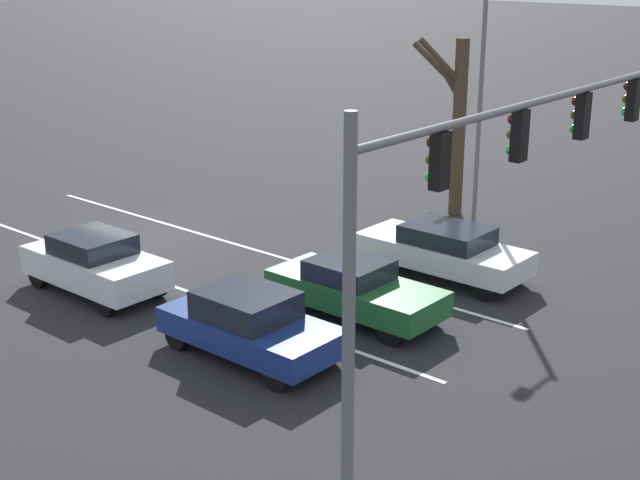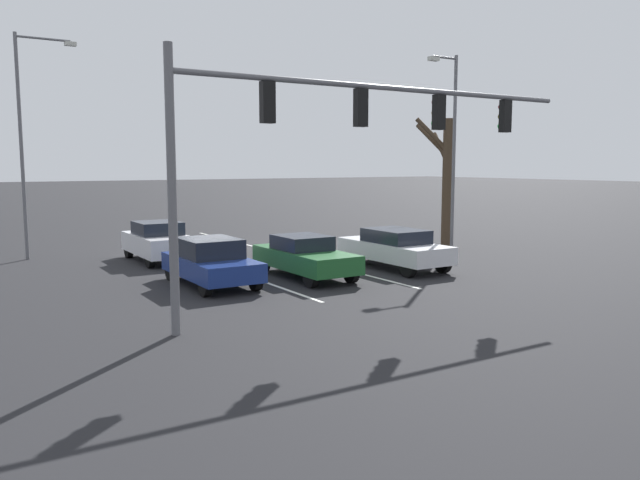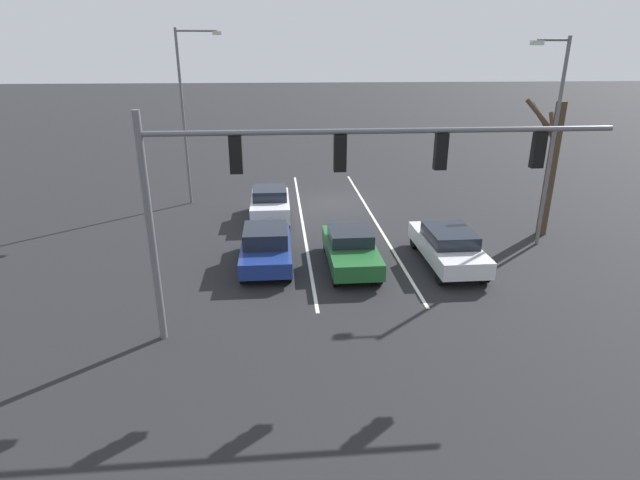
# 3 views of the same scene
# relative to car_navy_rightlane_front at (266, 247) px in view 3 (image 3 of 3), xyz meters

# --- Properties ---
(ground_plane) EXTENTS (240.00, 240.00, 0.00)m
(ground_plane) POSITION_rel_car_navy_rightlane_front_xyz_m (-3.38, -8.20, -0.74)
(ground_plane) COLOR black
(lane_stripe_left_divider) EXTENTS (0.12, 18.16, 0.01)m
(lane_stripe_left_divider) POSITION_rel_car_navy_rightlane_front_xyz_m (-5.13, -5.12, -0.74)
(lane_stripe_left_divider) COLOR silver
(lane_stripe_left_divider) RESTS_ON ground_plane
(lane_stripe_center_divider) EXTENTS (0.12, 18.16, 0.01)m
(lane_stripe_center_divider) POSITION_rel_car_navy_rightlane_front_xyz_m (-1.63, -5.12, -0.74)
(lane_stripe_center_divider) COLOR silver
(lane_stripe_center_divider) RESTS_ON ground_plane
(car_navy_rightlane_front) EXTENTS (1.85, 4.08, 1.46)m
(car_navy_rightlane_front) POSITION_rel_car_navy_rightlane_front_xyz_m (0.00, 0.00, 0.00)
(car_navy_rightlane_front) COLOR navy
(car_navy_rightlane_front) RESTS_ON ground_plane
(car_silver_leftlane_front) EXTENTS (1.82, 4.66, 1.43)m
(car_silver_leftlane_front) POSITION_rel_car_navy_rightlane_front_xyz_m (-6.85, 0.51, 0.01)
(car_silver_leftlane_front) COLOR silver
(car_silver_leftlane_front) RESTS_ON ground_plane
(car_darkgreen_midlane_front) EXTENTS (1.76, 4.35, 1.39)m
(car_darkgreen_midlane_front) POSITION_rel_car_navy_rightlane_front_xyz_m (-3.16, 0.38, -0.03)
(car_darkgreen_midlane_front) COLOR #1E5928
(car_darkgreen_midlane_front) RESTS_ON ground_plane
(car_white_rightlane_second) EXTENTS (1.80, 4.01, 1.54)m
(car_white_rightlane_second) POSITION_rel_car_navy_rightlane_front_xyz_m (-0.12, -5.65, 0.04)
(car_white_rightlane_second) COLOR silver
(car_white_rightlane_second) RESTS_ON ground_plane
(traffic_signal_gantry) EXTENTS (12.26, 0.37, 6.28)m
(traffic_signal_gantry) POSITION_rel_car_navy_rightlane_front_xyz_m (-1.54, 4.94, 3.98)
(traffic_signal_gantry) COLOR slate
(traffic_signal_gantry) RESTS_ON ground_plane
(street_lamp_right_shoulder) EXTENTS (2.27, 0.24, 8.73)m
(street_lamp_right_shoulder) POSITION_rel_car_navy_rightlane_front_xyz_m (3.92, -8.79, 4.29)
(street_lamp_right_shoulder) COLOR slate
(street_lamp_right_shoulder) RESTS_ON ground_plane
(street_lamp_left_shoulder) EXTENTS (1.52, 0.24, 8.17)m
(street_lamp_left_shoulder) POSITION_rel_car_navy_rightlane_front_xyz_m (-11.21, -1.26, 3.90)
(street_lamp_left_shoulder) COLOR slate
(street_lamp_left_shoulder) RESTS_ON ground_plane
(bare_tree_near) EXTENTS (1.57, 1.82, 5.79)m
(bare_tree_near) POSITION_rel_car_navy_rightlane_front_xyz_m (-12.12, -2.56, 2.45)
(bare_tree_near) COLOR #423323
(bare_tree_near) RESTS_ON ground_plane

